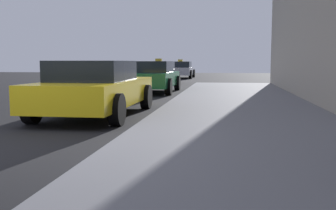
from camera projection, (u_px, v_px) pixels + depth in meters
sidewalk at (258, 153)px, 5.15m from camera, size 4.00×32.00×0.15m
car_yellow at (96, 88)px, 9.19m from camera, size 1.99×4.50×1.27m
car_green at (152, 77)px, 16.21m from camera, size 2.00×4.22×1.27m
car_black at (159, 72)px, 22.59m from camera, size 2.01×4.24×1.43m
car_silver at (180, 70)px, 30.59m from camera, size 2.00×4.39×1.43m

